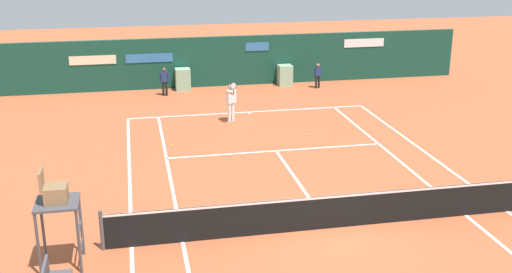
% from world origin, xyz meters
% --- Properties ---
extents(ground_plane, '(80.00, 80.00, 0.01)m').
position_xyz_m(ground_plane, '(-0.00, 0.58, 0.00)').
color(ground_plane, '#B25633').
extents(tennis_net, '(12.10, 0.10, 1.07)m').
position_xyz_m(tennis_net, '(0.00, 0.00, 0.51)').
color(tennis_net, '#4C4C51').
rests_on(tennis_net, ground_plane).
extents(sponsor_back_wall, '(25.00, 1.02, 2.57)m').
position_xyz_m(sponsor_back_wall, '(0.00, 16.96, 1.24)').
color(sponsor_back_wall, '#144233').
rests_on(sponsor_back_wall, ground_plane).
extents(umpire_chair, '(1.00, 1.00, 2.47)m').
position_xyz_m(umpire_chair, '(-6.93, -0.59, 1.67)').
color(umpire_chair, '#47474C').
rests_on(umpire_chair, ground_plane).
extents(player_on_baseline, '(0.49, 0.83, 1.84)m').
position_xyz_m(player_on_baseline, '(-0.99, 10.43, 0.96)').
color(player_on_baseline, white).
rests_on(player_on_baseline, ground_plane).
extents(ball_kid_centre_post, '(0.43, 0.18, 1.29)m').
position_xyz_m(ball_kid_centre_post, '(4.34, 15.44, 0.74)').
color(ball_kid_centre_post, black).
rests_on(ball_kid_centre_post, ground_plane).
extents(ball_kid_right_post, '(0.46, 0.22, 1.39)m').
position_xyz_m(ball_kid_right_post, '(-3.47, 15.44, 0.80)').
color(ball_kid_right_post, black).
rests_on(ball_kid_right_post, ground_plane).
extents(tennis_ball_mid_court, '(0.07, 0.07, 0.07)m').
position_xyz_m(tennis_ball_mid_court, '(1.59, 7.90, 0.03)').
color(tennis_ball_mid_court, '#CCE033').
rests_on(tennis_ball_mid_court, ground_plane).
extents(tennis_ball_by_sideline, '(0.07, 0.07, 0.07)m').
position_xyz_m(tennis_ball_by_sideline, '(-3.69, 7.66, 0.03)').
color(tennis_ball_by_sideline, '#CCE033').
rests_on(tennis_ball_by_sideline, ground_plane).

